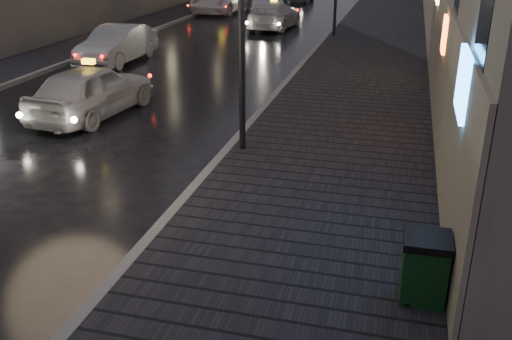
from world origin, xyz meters
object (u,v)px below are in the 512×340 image
Objects in this scene: car_left_mid at (117,45)px; taxi_mid at (274,15)px; taxi_near at (92,90)px; taxi_far at (221,0)px; trash_bin at (424,267)px.

car_left_mid is 10.64m from taxi_mid.
taxi_near is 0.78× the size of taxi_far.
taxi_far is (-3.40, 22.03, 0.04)m from taxi_near.
taxi_mid is (1.34, 16.42, -0.04)m from taxi_near.
taxi_mid reaches higher than trash_bin.
taxi_near reaches higher than trash_bin.
trash_bin is 0.20× the size of taxi_mid.
taxi_mid is at bearing 106.88° from trash_bin.
taxi_far is (-12.18, 28.81, 0.14)m from trash_bin.
taxi_far is at bearing 93.74° from car_left_mid.
taxi_near is at bearing 141.41° from trash_bin.
car_left_mid is 0.78× the size of taxi_far.
trash_bin is 0.22× the size of car_left_mid.
car_left_mid is at bearing -62.23° from taxi_near.
car_left_mid is at bearing 71.41° from taxi_mid.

